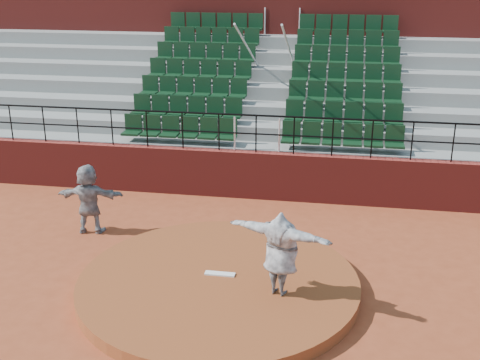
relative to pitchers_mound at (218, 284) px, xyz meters
name	(u,v)px	position (x,y,z in m)	size (l,w,h in m)	color
ground	(219,289)	(0.00, 0.00, -0.12)	(90.00, 90.00, 0.00)	#933E21
pitchers_mound	(218,284)	(0.00, 0.00, 0.00)	(5.50, 5.50, 0.25)	brown
pitching_rubber	(220,274)	(0.00, 0.15, 0.14)	(0.60, 0.15, 0.03)	white
boundary_wall	(256,175)	(0.00, 5.00, 0.53)	(24.00, 0.30, 1.30)	maroon
wall_railing	(256,125)	(0.00, 5.00, 1.90)	(24.04, 0.05, 1.03)	black
seating_deck	(272,115)	(0.00, 8.65, 1.32)	(24.00, 5.97, 4.63)	gray
press_box_facade	(286,34)	(0.00, 12.60, 3.43)	(24.00, 3.00, 7.10)	maroon
pitcher	(281,253)	(1.24, -0.34, 0.94)	(2.01, 0.55, 1.64)	black
fielder	(89,199)	(-3.54, 2.14, 0.72)	(1.56, 0.50, 1.69)	black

